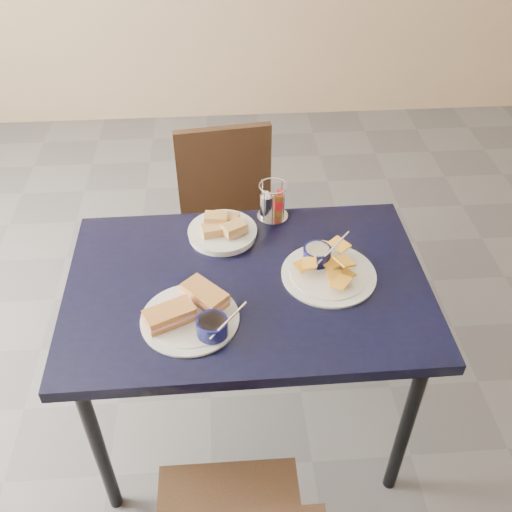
{
  "coord_description": "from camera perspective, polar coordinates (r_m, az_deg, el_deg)",
  "views": [
    {
      "loc": [
        -0.29,
        -1.4,
        1.96
      ],
      "look_at": [
        -0.19,
        -0.07,
        0.82
      ],
      "focal_mm": 40.0,
      "sensor_mm": 36.0,
      "label": 1
    }
  ],
  "objects": [
    {
      "name": "plantain_plate",
      "position": [
        1.81,
        6.95,
        -1.1
      ],
      "size": [
        0.3,
        0.3,
        0.12
      ],
      "color": "white",
      "rests_on": "dining_table"
    },
    {
      "name": "condiment_caddy",
      "position": [
        2.0,
        1.56,
        5.27
      ],
      "size": [
        0.11,
        0.11,
        0.14
      ],
      "color": "silver",
      "rests_on": "dining_table"
    },
    {
      "name": "sandwich_plate",
      "position": [
        1.65,
        -6.32,
        -5.75
      ],
      "size": [
        0.31,
        0.29,
        0.12
      ],
      "color": "white",
      "rests_on": "dining_table"
    },
    {
      "name": "bread_basket",
      "position": [
        1.94,
        -3.36,
        2.6
      ],
      "size": [
        0.23,
        0.23,
        0.07
      ],
      "color": "white",
      "rests_on": "dining_table"
    },
    {
      "name": "dining_table",
      "position": [
        1.82,
        -0.85,
        -4.27
      ],
      "size": [
        1.13,
        0.76,
        0.75
      ],
      "color": "black",
      "rests_on": "ground"
    },
    {
      "name": "ground",
      "position": [
        2.43,
        4.53,
        -13.43
      ],
      "size": [
        6.0,
        6.0,
        0.0
      ],
      "primitive_type": "plane",
      "color": "#505055",
      "rests_on": "ground"
    },
    {
      "name": "chair_far",
      "position": [
        2.48,
        -2.5,
        4.2
      ],
      "size": [
        0.45,
        0.44,
        0.86
      ],
      "color": "black",
      "rests_on": "ground"
    }
  ]
}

